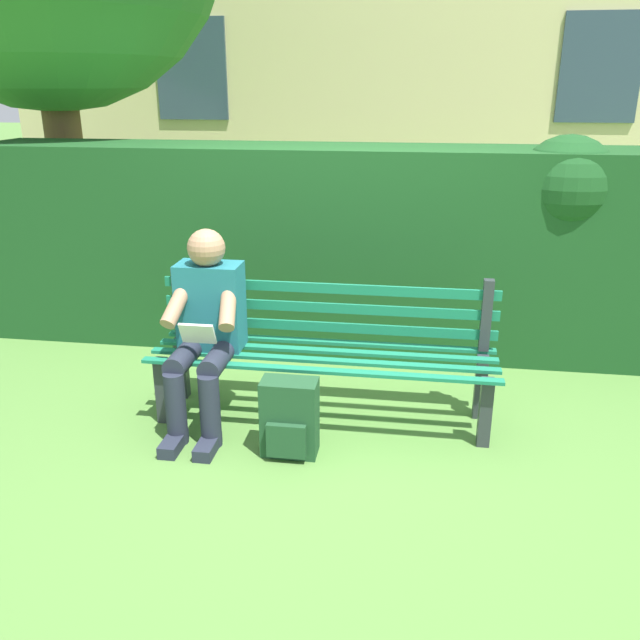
# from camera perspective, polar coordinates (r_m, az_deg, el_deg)

# --- Properties ---
(ground) EXTENTS (60.00, 60.00, 0.00)m
(ground) POSITION_cam_1_polar(r_m,az_deg,el_deg) (4.06, 0.21, -8.59)
(ground) COLOR #517F38
(park_bench) EXTENTS (2.05, 0.50, 0.87)m
(park_bench) POSITION_cam_1_polar(r_m,az_deg,el_deg) (3.94, 0.38, -2.36)
(park_bench) COLOR #2D3338
(park_bench) RESTS_ON ground
(person_seated) EXTENTS (0.44, 0.73, 1.16)m
(person_seated) POSITION_cam_1_polar(r_m,az_deg,el_deg) (3.87, -9.97, -0.46)
(person_seated) COLOR #1E6672
(person_seated) RESTS_ON ground
(hedge_backdrop) EXTENTS (5.42, 0.82, 1.62)m
(hedge_backdrop) POSITION_cam_1_polar(r_m,az_deg,el_deg) (5.02, 1.56, 6.74)
(hedge_backdrop) COLOR #19471E
(hedge_backdrop) RESTS_ON ground
(backpack) EXTENTS (0.31, 0.24, 0.44)m
(backpack) POSITION_cam_1_polar(r_m,az_deg,el_deg) (3.62, -2.68, -8.58)
(backpack) COLOR #1E4728
(backpack) RESTS_ON ground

